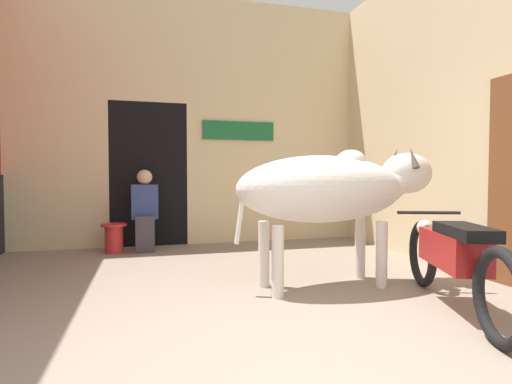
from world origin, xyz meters
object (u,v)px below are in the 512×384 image
(cow, at_px, (334,189))
(plastic_stool, at_px, (114,237))
(motorcycle_near, at_px, (453,257))
(shopkeeper_seated, at_px, (145,208))

(cow, bearing_deg, plastic_stool, 132.91)
(cow, height_order, motorcycle_near, cow)
(motorcycle_near, bearing_deg, shopkeeper_seated, 125.76)
(shopkeeper_seated, bearing_deg, motorcycle_near, -54.24)
(motorcycle_near, bearing_deg, cow, 123.57)
(motorcycle_near, xyz_separation_m, shopkeeper_seated, (-2.42, 3.36, 0.19))
(shopkeeper_seated, xyz_separation_m, plastic_stool, (-0.43, -0.03, -0.41))
(motorcycle_near, height_order, shopkeeper_seated, shopkeeper_seated)
(cow, relative_size, plastic_stool, 5.21)
(cow, height_order, shopkeeper_seated, cow)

